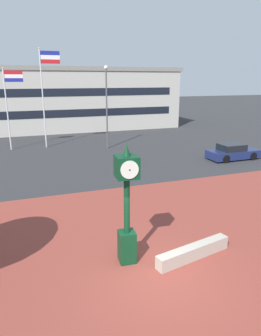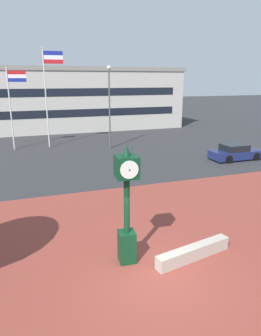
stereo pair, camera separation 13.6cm
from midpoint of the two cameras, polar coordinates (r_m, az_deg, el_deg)
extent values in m
plane|color=#2D2D30|center=(11.01, 5.42, -19.37)|extent=(200.00, 200.00, 0.00)
cube|color=brown|center=(12.92, 0.79, -13.48)|extent=(44.00, 12.90, 0.01)
cube|color=#ADA393|center=(12.02, 11.83, -14.92)|extent=(3.21, 1.04, 0.50)
cube|color=#0C381E|center=(11.47, -0.32, -14.22)|extent=(0.63, 0.63, 1.17)
cylinder|color=#0C381E|center=(10.76, -0.33, -6.86)|extent=(0.21, 0.21, 2.02)
cube|color=#0C381E|center=(10.30, -0.34, 0.25)|extent=(0.81, 0.81, 0.74)
cylinder|color=silver|center=(10.66, -0.84, 0.80)|extent=(0.60, 0.08, 0.60)
sphere|color=black|center=(10.68, -0.86, 0.82)|extent=(0.05, 0.05, 0.05)
cylinder|color=silver|center=(9.94, 0.19, -0.34)|extent=(0.60, 0.08, 0.60)
sphere|color=black|center=(9.92, 0.22, -0.37)|extent=(0.05, 0.05, 0.05)
cone|color=#0C381E|center=(10.16, -0.35, 3.34)|extent=(0.26, 0.26, 0.39)
cube|color=navy|center=(26.95, 18.93, 2.43)|extent=(4.30, 1.84, 0.64)
cube|color=black|center=(26.70, 18.67, 3.56)|extent=(1.99, 1.57, 0.56)
cylinder|color=black|center=(28.44, 19.97, 2.76)|extent=(0.64, 0.23, 0.64)
cylinder|color=black|center=(27.21, 22.19, 1.96)|extent=(0.64, 0.23, 0.64)
cylinder|color=black|center=(26.84, 15.57, 2.39)|extent=(0.64, 0.23, 0.64)
cylinder|color=black|center=(25.53, 17.72, 1.54)|extent=(0.64, 0.23, 0.64)
cylinder|color=silver|center=(30.70, -21.04, 9.83)|extent=(0.12, 0.12, 7.25)
sphere|color=gold|center=(30.60, -21.75, 16.69)|extent=(0.14, 0.14, 0.14)
cube|color=red|center=(30.58, -20.05, 16.15)|extent=(1.55, 0.02, 0.32)
cube|color=white|center=(30.57, -19.99, 15.54)|extent=(1.55, 0.02, 0.32)
cube|color=navy|center=(30.57, -19.93, 14.94)|extent=(1.55, 0.02, 0.32)
cylinder|color=silver|center=(30.72, -15.10, 11.96)|extent=(0.12, 0.12, 8.98)
sphere|color=gold|center=(30.78, -15.75, 20.42)|extent=(0.14, 0.14, 0.14)
cube|color=navy|center=(30.83, -13.89, 19.80)|extent=(1.71, 0.02, 0.37)
cube|color=white|center=(30.81, -13.84, 19.12)|extent=(1.71, 0.02, 0.37)
cube|color=red|center=(30.79, -13.79, 18.44)|extent=(1.71, 0.02, 0.37)
cube|color=#B2ADA3|center=(43.97, -12.54, 12.10)|extent=(30.56, 11.86, 7.32)
cube|color=gray|center=(43.90, -12.86, 17.19)|extent=(31.17, 12.10, 0.50)
cube|color=black|center=(38.18, -11.30, 9.79)|extent=(27.50, 0.04, 0.90)
cube|color=black|center=(38.01, -11.50, 13.45)|extent=(27.50, 0.04, 0.90)
cylinder|color=#4C4C51|center=(29.28, -3.73, 10.56)|extent=(0.14, 0.14, 7.21)
sphere|color=white|center=(29.16, -3.87, 17.93)|extent=(0.36, 0.36, 0.36)
camera|label=1|loc=(0.07, -89.63, 0.11)|focal=33.21mm
camera|label=2|loc=(0.07, 90.37, -0.11)|focal=33.21mm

